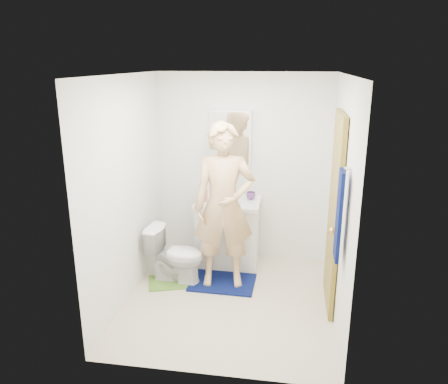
# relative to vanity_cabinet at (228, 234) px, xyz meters

# --- Properties ---
(floor) EXTENTS (2.20, 2.40, 0.02)m
(floor) POSITION_rel_vanity_cabinet_xyz_m (0.15, -0.91, -0.41)
(floor) COLOR beige
(floor) RESTS_ON ground
(ceiling) EXTENTS (2.20, 2.40, 0.02)m
(ceiling) POSITION_rel_vanity_cabinet_xyz_m (0.15, -0.91, 2.01)
(ceiling) COLOR white
(ceiling) RESTS_ON ground
(wall_back) EXTENTS (2.20, 0.02, 2.40)m
(wall_back) POSITION_rel_vanity_cabinet_xyz_m (0.15, 0.30, 0.80)
(wall_back) COLOR silver
(wall_back) RESTS_ON ground
(wall_front) EXTENTS (2.20, 0.02, 2.40)m
(wall_front) POSITION_rel_vanity_cabinet_xyz_m (0.15, -2.12, 0.80)
(wall_front) COLOR silver
(wall_front) RESTS_ON ground
(wall_left) EXTENTS (0.02, 2.40, 2.40)m
(wall_left) POSITION_rel_vanity_cabinet_xyz_m (-0.96, -0.91, 0.80)
(wall_left) COLOR silver
(wall_left) RESTS_ON ground
(wall_right) EXTENTS (0.02, 2.40, 2.40)m
(wall_right) POSITION_rel_vanity_cabinet_xyz_m (1.26, -0.91, 0.80)
(wall_right) COLOR silver
(wall_right) RESTS_ON ground
(vanity_cabinet) EXTENTS (0.75, 0.55, 0.80)m
(vanity_cabinet) POSITION_rel_vanity_cabinet_xyz_m (0.00, 0.00, 0.00)
(vanity_cabinet) COLOR white
(vanity_cabinet) RESTS_ON floor
(countertop) EXTENTS (0.79, 0.59, 0.05)m
(countertop) POSITION_rel_vanity_cabinet_xyz_m (0.00, 0.00, 0.43)
(countertop) COLOR white
(countertop) RESTS_ON vanity_cabinet
(sink_basin) EXTENTS (0.40, 0.40, 0.03)m
(sink_basin) POSITION_rel_vanity_cabinet_xyz_m (0.00, 0.00, 0.44)
(sink_basin) COLOR white
(sink_basin) RESTS_ON countertop
(faucet) EXTENTS (0.03, 0.03, 0.12)m
(faucet) POSITION_rel_vanity_cabinet_xyz_m (0.00, 0.18, 0.51)
(faucet) COLOR silver
(faucet) RESTS_ON countertop
(medicine_cabinet) EXTENTS (0.50, 0.12, 0.70)m
(medicine_cabinet) POSITION_rel_vanity_cabinet_xyz_m (0.00, 0.22, 1.20)
(medicine_cabinet) COLOR white
(medicine_cabinet) RESTS_ON wall_back
(mirror_panel) EXTENTS (0.46, 0.01, 0.66)m
(mirror_panel) POSITION_rel_vanity_cabinet_xyz_m (0.00, 0.16, 1.20)
(mirror_panel) COLOR white
(mirror_panel) RESTS_ON wall_back
(door) EXTENTS (0.05, 0.80, 2.05)m
(door) POSITION_rel_vanity_cabinet_xyz_m (1.22, -0.76, 0.62)
(door) COLOR olive
(door) RESTS_ON ground
(door_knob) EXTENTS (0.07, 0.07, 0.07)m
(door_knob) POSITION_rel_vanity_cabinet_xyz_m (1.18, -1.08, 0.55)
(door_knob) COLOR gold
(door_knob) RESTS_ON door
(towel) EXTENTS (0.03, 0.24, 0.80)m
(towel) POSITION_rel_vanity_cabinet_xyz_m (1.18, -1.48, 0.85)
(towel) COLOR #08124C
(towel) RESTS_ON wall_right
(towel_hook) EXTENTS (0.06, 0.02, 0.02)m
(towel_hook) POSITION_rel_vanity_cabinet_xyz_m (1.22, -1.48, 1.27)
(towel_hook) COLOR silver
(towel_hook) RESTS_ON wall_right
(toilet) EXTENTS (0.70, 0.44, 0.68)m
(toilet) POSITION_rel_vanity_cabinet_xyz_m (-0.53, -0.58, -0.06)
(toilet) COLOR white
(toilet) RESTS_ON floor
(bath_mat) EXTENTS (0.77, 0.56, 0.02)m
(bath_mat) POSITION_rel_vanity_cabinet_xyz_m (0.02, -0.55, -0.39)
(bath_mat) COLOR #08124C
(bath_mat) RESTS_ON floor
(green_rug) EXTENTS (0.54, 0.50, 0.02)m
(green_rug) POSITION_rel_vanity_cabinet_xyz_m (-0.63, -0.64, -0.39)
(green_rug) COLOR #5A8A2E
(green_rug) RESTS_ON floor
(soap_dispenser) EXTENTS (0.10, 0.10, 0.20)m
(soap_dispenser) POSITION_rel_vanity_cabinet_xyz_m (-0.30, -0.05, 0.55)
(soap_dispenser) COLOR #BE6F58
(soap_dispenser) RESTS_ON countertop
(toothbrush_cup) EXTENTS (0.14, 0.14, 0.09)m
(toothbrush_cup) POSITION_rel_vanity_cabinet_xyz_m (0.27, 0.10, 0.50)
(toothbrush_cup) COLOR #6B3D86
(toothbrush_cup) RESTS_ON countertop
(man) EXTENTS (0.75, 0.55, 1.89)m
(man) POSITION_rel_vanity_cabinet_xyz_m (0.03, -0.56, 0.57)
(man) COLOR tan
(man) RESTS_ON bath_mat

